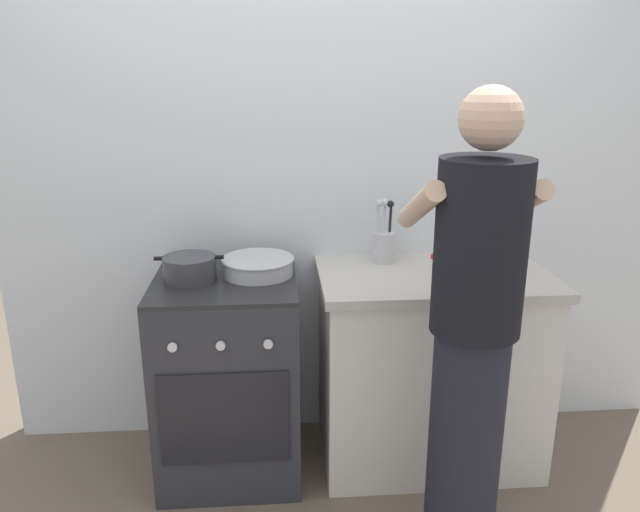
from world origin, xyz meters
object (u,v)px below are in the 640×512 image
mixing_bowl (258,265)px  stove_range (229,375)px  oil_bottle (493,256)px  person (472,340)px  utensil_crock (384,244)px  spice_bottle (435,265)px  pot (190,269)px

mixing_bowl → stove_range: bearing=-161.2°
mixing_bowl → oil_bottle: size_ratio=1.32×
mixing_bowl → person: bearing=-40.8°
utensil_crock → spice_bottle: 0.27m
person → oil_bottle: bearing=64.5°
stove_range → oil_bottle: bearing=-4.4°
pot → oil_bottle: oil_bottle is taller
spice_bottle → pot: bearing=179.9°
pot → utensil_crock: bearing=12.7°
stove_range → mixing_bowl: size_ratio=2.88×
mixing_bowl → pot: bearing=-168.5°
stove_range → utensil_crock: utensil_crock is taller
utensil_crock → spice_bottle: bearing=-45.6°
oil_bottle → person: 0.57m
mixing_bowl → spice_bottle: 0.76m
spice_bottle → utensil_crock: bearing=134.4°
stove_range → oil_bottle: oil_bottle is taller
oil_bottle → utensil_crock: bearing=146.8°
stove_range → person: 1.13m
mixing_bowl → person: person is taller
mixing_bowl → spice_bottle: (0.75, -0.06, 0.00)m
mixing_bowl → utensil_crock: size_ratio=1.06×
oil_bottle → mixing_bowl: bearing=172.2°
stove_range → pot: (-0.14, -0.01, 0.50)m
oil_bottle → stove_range: bearing=175.6°
person → stove_range: bearing=146.2°
pot → oil_bottle: size_ratio=1.20×
pot → oil_bottle: bearing=-3.5°
stove_range → oil_bottle: size_ratio=3.79×
pot → oil_bottle: (1.26, -0.08, 0.05)m
oil_bottle → person: (-0.24, -0.50, -0.14)m
stove_range → person: bearing=-33.8°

